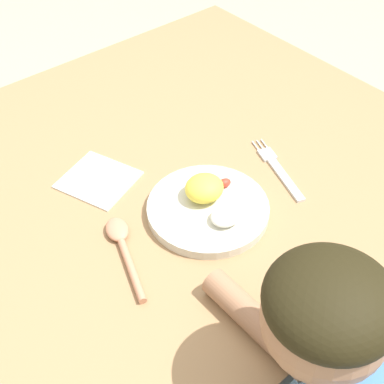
% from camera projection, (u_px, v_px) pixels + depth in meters
% --- Properties ---
extents(ground_plane, '(8.00, 8.00, 0.00)m').
position_uv_depth(ground_plane, '(154.00, 360.00, 1.62)').
color(ground_plane, '#AEA78B').
extents(dining_table, '(1.31, 0.98, 0.74)m').
position_uv_depth(dining_table, '(140.00, 217.00, 1.18)').
color(dining_table, '#9B774F').
rests_on(dining_table, ground_plane).
extents(plate, '(0.23, 0.23, 0.06)m').
position_uv_depth(plate, '(208.00, 205.00, 1.02)').
color(plate, beige).
rests_on(plate, dining_table).
extents(fork, '(0.09, 0.20, 0.01)m').
position_uv_depth(fork, '(278.00, 170.00, 1.12)').
color(fork, silver).
rests_on(fork, dining_table).
extents(spoon, '(0.09, 0.19, 0.02)m').
position_uv_depth(spoon, '(122.00, 244.00, 0.97)').
color(spoon, tan).
rests_on(spoon, dining_table).
extents(napkin, '(0.17, 0.17, 0.00)m').
position_uv_depth(napkin, '(98.00, 180.00, 1.10)').
color(napkin, white).
rests_on(napkin, dining_table).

